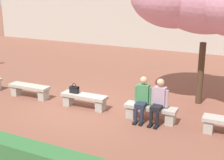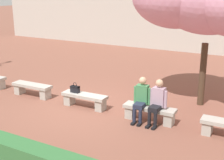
% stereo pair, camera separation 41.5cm
% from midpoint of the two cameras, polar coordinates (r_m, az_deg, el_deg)
% --- Properties ---
extents(ground_plane, '(100.00, 100.00, 0.00)m').
position_cam_midpoint_polar(ground_plane, '(10.18, -3.83, -4.99)').
color(ground_plane, brown).
extents(stone_bench_near_west, '(1.54, 0.46, 0.45)m').
position_cam_midpoint_polar(stone_bench_near_west, '(11.41, -13.41, -1.47)').
color(stone_bench_near_west, '#ADA89E').
rests_on(stone_bench_near_west, ground).
extents(stone_bench_center, '(1.54, 0.46, 0.45)m').
position_cam_midpoint_polar(stone_bench_center, '(10.08, -3.86, -3.43)').
color(stone_bench_center, '#ADA89E').
rests_on(stone_bench_center, ground).
extents(stone_bench_near_east, '(1.54, 0.46, 0.45)m').
position_cam_midpoint_polar(stone_bench_near_east, '(9.12, 8.17, -5.75)').
color(stone_bench_near_east, '#ADA89E').
rests_on(stone_bench_near_east, ground).
extents(person_seated_left, '(0.51, 0.70, 1.29)m').
position_cam_midpoint_polar(person_seated_left, '(9.02, 6.70, -3.22)').
color(person_seated_left, black).
rests_on(person_seated_left, ground).
extents(person_seated_right, '(0.51, 0.69, 1.29)m').
position_cam_midpoint_polar(person_seated_right, '(8.85, 9.64, -3.71)').
color(person_seated_right, black).
rests_on(person_seated_right, ground).
extents(handbag, '(0.30, 0.15, 0.34)m').
position_cam_midpoint_polar(handbag, '(10.17, -5.62, -1.60)').
color(handbag, black).
rests_on(handbag, stone_bench_center).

